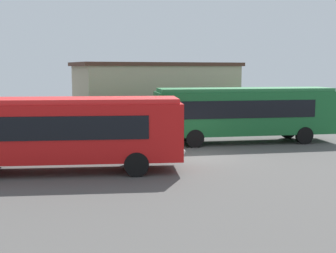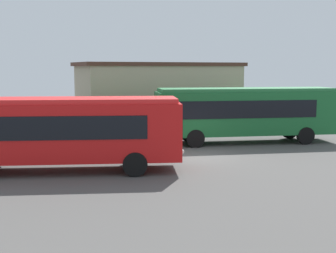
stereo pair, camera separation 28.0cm
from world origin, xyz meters
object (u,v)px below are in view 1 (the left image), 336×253
person_center (197,125)px  bus_red (61,130)px  bus_green (245,111)px  person_left (78,139)px

person_center → bus_red: bearing=15.8°
bus_red → person_center: bearing=49.3°
bus_red → bus_green: bearing=34.2°
bus_red → bus_green: 11.61m
bus_red → bus_green: bus_green is taller
bus_red → person_center: 10.94m
bus_green → person_left: bus_green is taller
bus_green → person_left: (-9.89, -0.21, -0.92)m
bus_red → person_left: (1.35, 2.73, -0.88)m
person_left → bus_red: bearing=-6.5°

